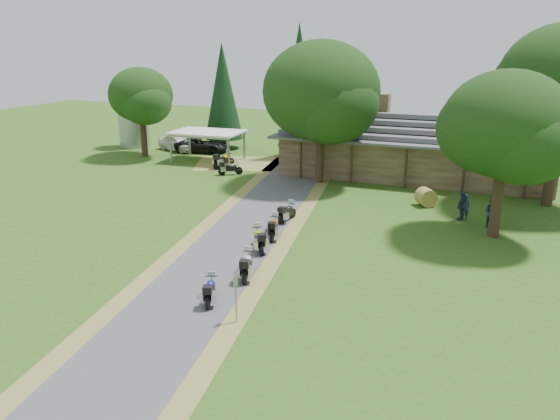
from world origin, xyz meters
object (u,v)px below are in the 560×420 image
at_px(silo, 133,116).
at_px(carport, 208,146).
at_px(motorcycle_row_c, 259,238).
at_px(motorcycle_row_e, 287,212).
at_px(motorcycle_carport_b, 230,167).
at_px(motorcycle_carport_a, 224,159).
at_px(lodge, 415,144).
at_px(car_dark_suv, 202,141).
at_px(hay_bale, 426,197).
at_px(car_white_sedan, 178,141).
at_px(motorcycle_row_a, 210,289).
at_px(motorcycle_row_d, 274,227).
at_px(motorcycle_row_b, 247,264).

xyz_separation_m(silo, carport, (10.30, -3.56, -1.70)).
distance_m(silo, motorcycle_row_c, 31.94).
bearing_deg(motorcycle_row_e, carport, 51.42).
bearing_deg(motorcycle_carport_b, motorcycle_carport_a, 96.58).
bearing_deg(motorcycle_carport_b, motorcycle_row_e, -80.22).
height_order(lodge, car_dark_suv, lodge).
xyz_separation_m(motorcycle_row_e, hay_bale, (7.29, 6.22, -0.02)).
height_order(car_white_sedan, car_dark_suv, car_dark_suv).
bearing_deg(motorcycle_row_a, motorcycle_row_d, -17.27).
bearing_deg(motorcycle_row_d, hay_bale, -51.14).
distance_m(motorcycle_row_d, hay_bale, 11.51).
xyz_separation_m(car_dark_suv, motorcycle_row_e, (14.96, -16.74, -0.46)).
bearing_deg(car_dark_suv, hay_bale, -126.47).
bearing_deg(motorcycle_row_d, silo, 35.42).
bearing_deg(motorcycle_row_c, motorcycle_carport_b, -0.87).
distance_m(car_white_sedan, motorcycle_carport_a, 9.17).
relative_size(car_dark_suv, motorcycle_row_d, 2.94).
height_order(motorcycle_carport_a, hay_bale, motorcycle_carport_a).
xyz_separation_m(car_dark_suv, motorcycle_row_a, (15.66, -27.69, -0.48)).
bearing_deg(hay_bale, motorcycle_row_b, -113.24).
relative_size(car_white_sedan, car_dark_suv, 1.06).
bearing_deg(motorcycle_row_c, hay_bale, -64.04).
relative_size(car_dark_suv, motorcycle_row_c, 2.89).
xyz_separation_m(motorcycle_row_b, motorcycle_carport_a, (-11.05, 19.64, 0.07)).
bearing_deg(car_white_sedan, motorcycle_row_e, -111.54).
height_order(motorcycle_row_c, motorcycle_carport_b, motorcycle_row_c).
relative_size(car_white_sedan, motorcycle_row_a, 3.51).
xyz_separation_m(motorcycle_row_b, motorcycle_carport_b, (-9.44, 17.60, -0.06)).
bearing_deg(motorcycle_carport_b, motorcycle_row_c, -90.70).
xyz_separation_m(motorcycle_row_a, motorcycle_row_c, (-0.40, 6.03, 0.08)).
bearing_deg(motorcycle_carport_a, motorcycle_row_d, -127.14).
height_order(motorcycle_row_b, motorcycle_row_d, motorcycle_row_b).
distance_m(motorcycle_row_c, motorcycle_carport_b, 16.73).
height_order(lodge, hay_bale, lodge).
distance_m(car_dark_suv, motorcycle_row_a, 31.81).
xyz_separation_m(motorcycle_row_b, motorcycle_row_c, (-0.80, 3.27, 0.01)).
relative_size(motorcycle_row_e, motorcycle_carport_b, 1.01).
xyz_separation_m(silo, motorcycle_row_d, (23.11, -19.94, -2.38)).
height_order(lodge, car_white_sedan, lodge).
distance_m(lodge, motorcycle_row_c, 20.33).
height_order(motorcycle_row_b, motorcycle_carport_a, motorcycle_carport_a).
distance_m(motorcycle_row_e, motorcycle_carport_a, 15.16).
bearing_deg(carport, hay_bale, -22.41).
bearing_deg(motorcycle_row_c, motorcycle_row_d, -32.24).
relative_size(carport, motorcycle_row_e, 3.51).
distance_m(lodge, motorcycle_carport_a, 15.71).
height_order(lodge, motorcycle_row_c, lodge).
height_order(silo, motorcycle_row_d, silo).
distance_m(silo, motorcycle_row_b, 34.82).
bearing_deg(motorcycle_row_c, motorcycle_row_a, 151.81).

